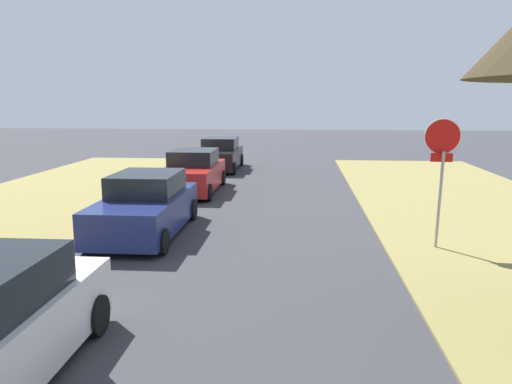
{
  "coord_description": "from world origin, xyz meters",
  "views": [
    {
      "loc": [
        1.6,
        1.53,
        3.43
      ],
      "look_at": [
        0.68,
        11.94,
        1.49
      ],
      "focal_mm": 35.01,
      "sensor_mm": 36.0,
      "label": 1
    }
  ],
  "objects_px": {
    "parked_sedan_navy": "(146,207)",
    "parked_sedan_black": "(220,155)",
    "stop_sign_far": "(442,155)",
    "parked_sedan_red": "(193,173)"
  },
  "relations": [
    {
      "from": "parked_sedan_black",
      "to": "parked_sedan_navy",
      "type": "bearing_deg",
      "value": -89.93
    },
    {
      "from": "stop_sign_far",
      "to": "parked_sedan_red",
      "type": "relative_size",
      "value": 0.67
    },
    {
      "from": "parked_sedan_navy",
      "to": "parked_sedan_black",
      "type": "height_order",
      "value": "same"
    },
    {
      "from": "parked_sedan_navy",
      "to": "parked_sedan_red",
      "type": "relative_size",
      "value": 1.0
    },
    {
      "from": "parked_sedan_navy",
      "to": "parked_sedan_black",
      "type": "relative_size",
      "value": 1.0
    },
    {
      "from": "stop_sign_far",
      "to": "parked_sedan_black",
      "type": "xyz_separation_m",
      "value": [
        -7.13,
        12.86,
        -1.47
      ]
    },
    {
      "from": "stop_sign_far",
      "to": "parked_sedan_red",
      "type": "bearing_deg",
      "value": 136.83
    },
    {
      "from": "parked_sedan_black",
      "to": "stop_sign_far",
      "type": "bearing_deg",
      "value": -60.99
    },
    {
      "from": "parked_sedan_navy",
      "to": "parked_sedan_black",
      "type": "xyz_separation_m",
      "value": [
        -0.01,
        12.16,
        0.0
      ]
    },
    {
      "from": "parked_sedan_red",
      "to": "parked_sedan_black",
      "type": "bearing_deg",
      "value": 89.6
    }
  ]
}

